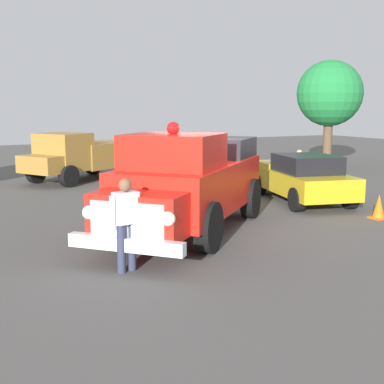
{
  "coord_description": "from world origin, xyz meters",
  "views": [
    {
      "loc": [
        -5.78,
        -10.82,
        2.92
      ],
      "look_at": [
        -0.44,
        -0.06,
        0.9
      ],
      "focal_mm": 48.22,
      "sensor_mm": 36.0,
      "label": 1
    }
  ],
  "objects_px": {
    "spectator_standing": "(126,219)",
    "oak_tree_left": "(330,94)",
    "lawn_chair_near_truck": "(299,168)",
    "classic_hot_rod": "(301,177)",
    "spectator_seated": "(300,166)",
    "traffic_cone": "(379,207)",
    "parked_pickup": "(80,155)",
    "vintage_fire_truck": "(189,181)"
  },
  "relations": [
    {
      "from": "vintage_fire_truck",
      "to": "parked_pickup",
      "type": "xyz_separation_m",
      "value": [
        -0.13,
        9.46,
        -0.21
      ]
    },
    {
      "from": "classic_hot_rod",
      "to": "lawn_chair_near_truck",
      "type": "height_order",
      "value": "classic_hot_rod"
    },
    {
      "from": "parked_pickup",
      "to": "oak_tree_left",
      "type": "bearing_deg",
      "value": -7.08
    },
    {
      "from": "spectator_standing",
      "to": "oak_tree_left",
      "type": "relative_size",
      "value": 0.34
    },
    {
      "from": "classic_hot_rod",
      "to": "parked_pickup",
      "type": "height_order",
      "value": "parked_pickup"
    },
    {
      "from": "vintage_fire_truck",
      "to": "classic_hot_rod",
      "type": "xyz_separation_m",
      "value": [
        4.85,
        2.0,
        -0.45
      ]
    },
    {
      "from": "lawn_chair_near_truck",
      "to": "spectator_standing",
      "type": "height_order",
      "value": "spectator_standing"
    },
    {
      "from": "parked_pickup",
      "to": "traffic_cone",
      "type": "bearing_deg",
      "value": -63.41
    },
    {
      "from": "oak_tree_left",
      "to": "lawn_chair_near_truck",
      "type": "bearing_deg",
      "value": -142.6
    },
    {
      "from": "spectator_standing",
      "to": "lawn_chair_near_truck",
      "type": "bearing_deg",
      "value": 37.36
    },
    {
      "from": "classic_hot_rod",
      "to": "spectator_seated",
      "type": "distance_m",
      "value": 3.57
    },
    {
      "from": "spectator_standing",
      "to": "oak_tree_left",
      "type": "bearing_deg",
      "value": 37.37
    },
    {
      "from": "lawn_chair_near_truck",
      "to": "vintage_fire_truck",
      "type": "bearing_deg",
      "value": -144.91
    },
    {
      "from": "spectator_standing",
      "to": "oak_tree_left",
      "type": "height_order",
      "value": "oak_tree_left"
    },
    {
      "from": "oak_tree_left",
      "to": "classic_hot_rod",
      "type": "bearing_deg",
      "value": -135.95
    },
    {
      "from": "classic_hot_rod",
      "to": "oak_tree_left",
      "type": "height_order",
      "value": "oak_tree_left"
    },
    {
      "from": "oak_tree_left",
      "to": "traffic_cone",
      "type": "relative_size",
      "value": 7.85
    },
    {
      "from": "vintage_fire_truck",
      "to": "oak_tree_left",
      "type": "xyz_separation_m",
      "value": [
        11.12,
        8.06,
        2.25
      ]
    },
    {
      "from": "spectator_seated",
      "to": "spectator_standing",
      "type": "distance_m",
      "value": 11.65
    },
    {
      "from": "classic_hot_rod",
      "to": "spectator_standing",
      "type": "height_order",
      "value": "spectator_standing"
    },
    {
      "from": "classic_hot_rod",
      "to": "traffic_cone",
      "type": "xyz_separation_m",
      "value": [
        0.23,
        -2.95,
        -0.44
      ]
    },
    {
      "from": "classic_hot_rod",
      "to": "vintage_fire_truck",
      "type": "bearing_deg",
      "value": -157.57
    },
    {
      "from": "oak_tree_left",
      "to": "traffic_cone",
      "type": "height_order",
      "value": "oak_tree_left"
    },
    {
      "from": "vintage_fire_truck",
      "to": "spectator_seated",
      "type": "height_order",
      "value": "vintage_fire_truck"
    },
    {
      "from": "parked_pickup",
      "to": "lawn_chair_near_truck",
      "type": "xyz_separation_m",
      "value": [
        7.19,
        -4.49,
        -0.4
      ]
    },
    {
      "from": "lawn_chair_near_truck",
      "to": "spectator_seated",
      "type": "bearing_deg",
      "value": -115.32
    },
    {
      "from": "parked_pickup",
      "to": "spectator_seated",
      "type": "xyz_separation_m",
      "value": [
        7.14,
        -4.61,
        -0.29
      ]
    },
    {
      "from": "lawn_chair_near_truck",
      "to": "traffic_cone",
      "type": "height_order",
      "value": "lawn_chair_near_truck"
    },
    {
      "from": "lawn_chair_near_truck",
      "to": "oak_tree_left",
      "type": "height_order",
      "value": "oak_tree_left"
    },
    {
      "from": "vintage_fire_truck",
      "to": "classic_hot_rod",
      "type": "bearing_deg",
      "value": 22.43
    },
    {
      "from": "parked_pickup",
      "to": "oak_tree_left",
      "type": "relative_size",
      "value": 1.01
    },
    {
      "from": "classic_hot_rod",
      "to": "spectator_seated",
      "type": "height_order",
      "value": "classic_hot_rod"
    },
    {
      "from": "vintage_fire_truck",
      "to": "oak_tree_left",
      "type": "relative_size",
      "value": 1.17
    },
    {
      "from": "spectator_seated",
      "to": "vintage_fire_truck",
      "type": "bearing_deg",
      "value": -145.35
    },
    {
      "from": "spectator_standing",
      "to": "vintage_fire_truck",
      "type": "bearing_deg",
      "value": 43.57
    },
    {
      "from": "lawn_chair_near_truck",
      "to": "traffic_cone",
      "type": "bearing_deg",
      "value": -108.6
    },
    {
      "from": "spectator_seated",
      "to": "spectator_standing",
      "type": "height_order",
      "value": "spectator_standing"
    },
    {
      "from": "lawn_chair_near_truck",
      "to": "spectator_seated",
      "type": "relative_size",
      "value": 0.79
    },
    {
      "from": "spectator_standing",
      "to": "oak_tree_left",
      "type": "distance_m",
      "value": 17.04
    },
    {
      "from": "lawn_chair_near_truck",
      "to": "spectator_seated",
      "type": "height_order",
      "value": "spectator_seated"
    },
    {
      "from": "parked_pickup",
      "to": "lawn_chair_near_truck",
      "type": "distance_m",
      "value": 8.49
    },
    {
      "from": "classic_hot_rod",
      "to": "lawn_chair_near_truck",
      "type": "bearing_deg",
      "value": 53.21
    }
  ]
}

